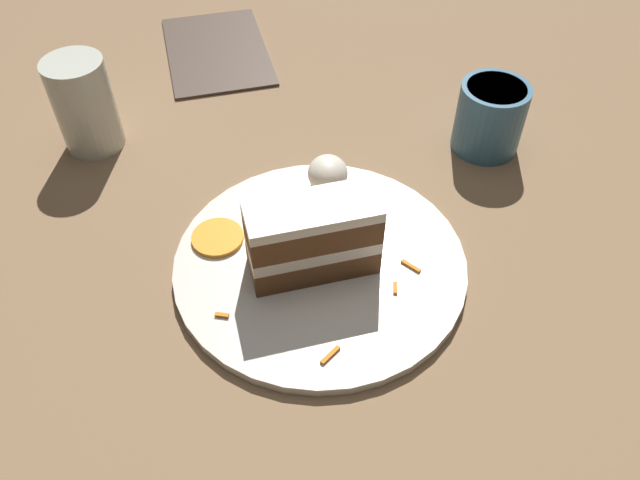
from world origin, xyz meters
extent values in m
plane|color=black|center=(0.00, 0.00, 0.00)|extent=(6.00, 6.00, 0.00)
cube|color=#846647|center=(0.00, 0.00, 0.02)|extent=(1.34, 1.19, 0.03)
cylinder|color=silver|center=(-0.01, -0.04, 0.04)|extent=(0.29, 0.29, 0.01)
cube|color=brown|center=(0.00, -0.05, 0.06)|extent=(0.08, 0.13, 0.03)
cube|color=silver|center=(0.00, -0.05, 0.08)|extent=(0.08, 0.13, 0.01)
cube|color=brown|center=(0.00, -0.05, 0.10)|extent=(0.08, 0.13, 0.03)
cube|color=silver|center=(0.00, -0.05, 0.12)|extent=(0.08, 0.13, 0.01)
ellipsoid|color=silver|center=(-0.12, -0.03, 0.06)|extent=(0.05, 0.04, 0.04)
cylinder|color=orange|center=(-0.03, -0.14, 0.04)|extent=(0.05, 0.05, 0.00)
cube|color=orange|center=(0.00, 0.05, 0.04)|extent=(0.02, 0.02, 0.00)
cube|color=orange|center=(0.10, -0.03, 0.04)|extent=(0.02, 0.02, 0.00)
cube|color=orange|center=(-0.09, -0.08, 0.04)|extent=(0.02, 0.01, 0.00)
cube|color=orange|center=(0.03, 0.03, 0.04)|extent=(0.01, 0.00, 0.00)
cube|color=orange|center=(0.06, -0.13, 0.04)|extent=(0.01, 0.01, 0.00)
cylinder|color=beige|center=(-0.20, -0.32, 0.09)|extent=(0.07, 0.07, 0.11)
cylinder|color=silver|center=(-0.20, -0.32, 0.05)|extent=(0.06, 0.06, 0.04)
cylinder|color=#386684|center=(-0.21, 0.16, 0.07)|extent=(0.08, 0.08, 0.08)
cylinder|color=#382314|center=(-0.21, 0.16, 0.11)|extent=(0.07, 0.07, 0.01)
cube|color=#423328|center=(-0.42, -0.20, 0.03)|extent=(0.25, 0.19, 0.00)
camera|label=1|loc=(0.40, -0.03, 0.51)|focal=35.00mm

